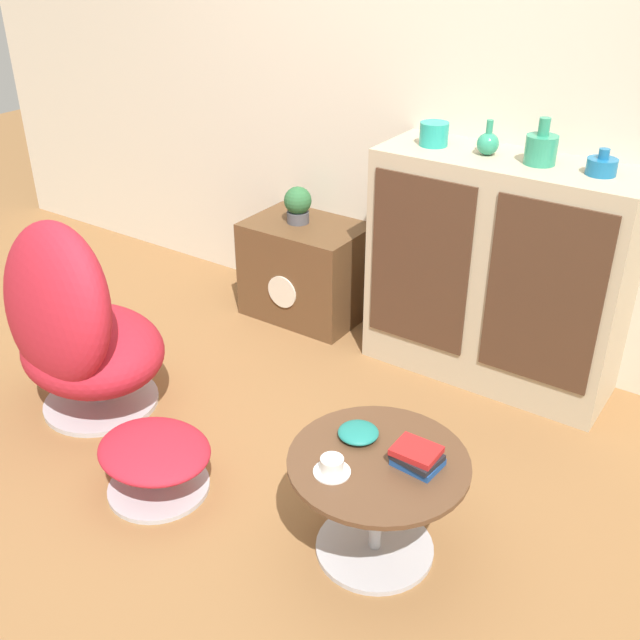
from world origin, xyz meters
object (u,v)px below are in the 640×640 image
at_px(bowl, 358,433).
at_px(vase_rightmost, 602,166).
at_px(vase_inner_right, 541,148).
at_px(sideboard, 496,273).
at_px(vase_inner_left, 488,143).
at_px(ottoman, 155,457).
at_px(book_stack, 417,457).
at_px(egg_chair, 75,329).
at_px(teacup, 332,467).
at_px(coffee_table, 377,494).
at_px(potted_plant, 298,204).
at_px(tv_console, 306,270).
at_px(vase_leftmost, 434,134).

bearing_deg(bowl, vase_rightmost, 74.60).
bearing_deg(vase_inner_right, sideboard, -178.18).
bearing_deg(bowl, sideboard, 91.39).
distance_m(vase_inner_left, bowl, 1.43).
xyz_separation_m(ottoman, book_stack, (0.97, 0.25, 0.28)).
height_order(egg_chair, vase_inner_left, vase_inner_left).
distance_m(egg_chair, book_stack, 1.61).
bearing_deg(vase_rightmost, teacup, -102.29).
bearing_deg(bowl, coffee_table, -28.71).
height_order(egg_chair, coffee_table, egg_chair).
height_order(potted_plant, book_stack, potted_plant).
bearing_deg(ottoman, vase_rightmost, 54.49).
relative_size(sideboard, teacup, 9.45).
distance_m(coffee_table, vase_inner_left, 1.59).
distance_m(tv_console, vase_leftmost, 1.10).
bearing_deg(book_stack, ottoman, -165.52).
relative_size(egg_chair, teacup, 7.66).
distance_m(tv_console, bowl, 1.66).
bearing_deg(bowl, vase_inner_right, 85.80).
relative_size(sideboard, vase_inner_left, 7.70).
distance_m(egg_chair, vase_leftmost, 1.78).
relative_size(tv_console, vase_inner_right, 3.28).
bearing_deg(potted_plant, coffee_table, -45.94).
bearing_deg(vase_rightmost, sideboard, -179.41).
height_order(vase_leftmost, book_stack, vase_leftmost).
distance_m(vase_rightmost, bowl, 1.46).
xyz_separation_m(vase_inner_left, vase_inner_right, (0.23, 0.00, 0.01)).
relative_size(vase_inner_right, vase_rightmost, 1.57).
relative_size(sideboard, vase_inner_right, 6.03).
xyz_separation_m(tv_console, book_stack, (1.33, -1.26, 0.17)).
bearing_deg(vase_rightmost, vase_leftmost, -180.00).
xyz_separation_m(tv_console, teacup, (1.12, -1.44, 0.16)).
xyz_separation_m(vase_rightmost, bowl, (-0.34, -1.25, -0.67)).
relative_size(coffee_table, vase_inner_right, 3.19).
xyz_separation_m(sideboard, teacup, (0.06, -1.45, -0.10)).
bearing_deg(bowl, teacup, -82.40).
bearing_deg(vase_inner_right, coffee_table, -88.76).
bearing_deg(vase_rightmost, ottoman, -125.51).
relative_size(tv_console, potted_plant, 3.22).
bearing_deg(tv_console, ottoman, -76.67).
height_order(ottoman, vase_inner_right, vase_inner_right).
distance_m(ottoman, bowl, 0.83).
relative_size(ottoman, book_stack, 2.89).
distance_m(tv_console, potted_plant, 0.37).
distance_m(sideboard, vase_inner_left, 0.59).
xyz_separation_m(sideboard, vase_rightmost, (0.37, 0.00, 0.57)).
distance_m(egg_chair, teacup, 1.41).
height_order(sideboard, vase_rightmost, vase_rightmost).
bearing_deg(egg_chair, bowl, 2.73).
relative_size(sideboard, coffee_table, 1.89).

